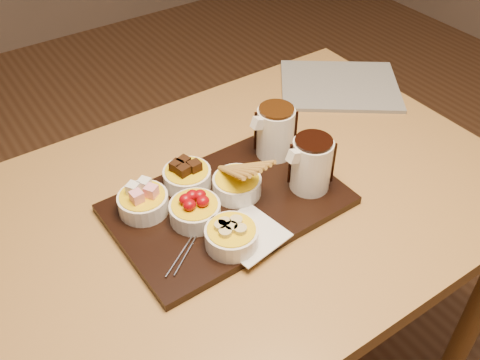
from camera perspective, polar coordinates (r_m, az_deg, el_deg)
dining_table at (r=1.19m, az=-0.39°, el=-5.50°), size 1.20×0.80×0.75m
serving_board at (r=1.09m, az=-1.30°, el=-2.61°), size 0.47×0.31×0.02m
napkin at (r=1.02m, az=0.96°, el=-5.80°), size 0.14×0.14×0.00m
bowl_marshmallows at (r=1.07m, az=-10.27°, el=-2.44°), size 0.10×0.10×0.04m
bowl_cake at (r=1.11m, az=-5.64°, el=0.23°), size 0.10×0.10×0.04m
bowl_strawberries at (r=1.04m, az=-4.81°, el=-3.40°), size 0.10×0.10×0.04m
bowl_biscotti at (r=1.09m, az=-0.32°, el=-0.61°), size 0.10×0.10×0.04m
bowl_bananas at (r=0.99m, az=-0.91°, el=-6.09°), size 0.10×0.10×0.04m
pitcher_dark_chocolate at (r=1.09m, az=7.61°, el=1.61°), size 0.08×0.08×0.11m
pitcher_milk_chocolate at (r=1.17m, az=3.79°, el=5.09°), size 0.08×0.08×0.11m
fondue_skewers at (r=1.03m, az=-4.51°, el=-5.04°), size 0.17×0.23×0.01m
newspaper at (r=1.49m, az=10.57°, el=9.89°), size 0.40×0.39×0.01m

